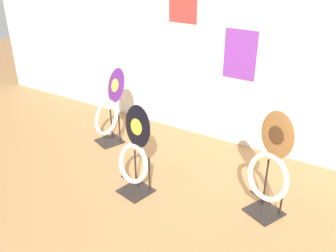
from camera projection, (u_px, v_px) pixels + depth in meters
name	position (u px, v px, depth m)	size (l,w,h in m)	color
ground_plane	(157.00, 248.00, 2.95)	(14.00, 14.00, 0.00)	#A37547
wall_back	(258.00, 35.00, 3.85)	(8.00, 0.07, 2.60)	silver
toilet_seat_display_purple_note	(109.00, 111.00, 4.34)	(0.49, 0.47, 0.88)	black
toilet_seat_display_jazz_black	(135.00, 155.00, 3.44)	(0.40, 0.33, 0.88)	black
toilet_seat_display_woodgrain	(270.00, 169.00, 3.13)	(0.45, 0.37, 0.98)	black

